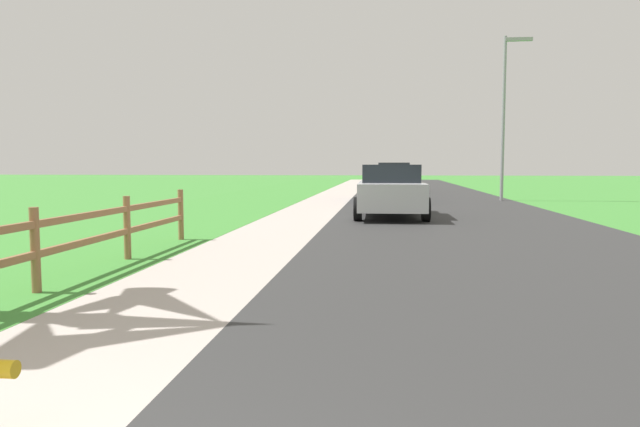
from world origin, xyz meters
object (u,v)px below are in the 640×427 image
at_px(parked_car_blue, 388,183).
at_px(street_lamp, 506,105).
at_px(parked_car_beige, 394,177).
at_px(parked_suv_silver, 391,190).

relative_size(parked_car_blue, street_lamp, 0.70).
bearing_deg(parked_car_blue, parked_car_beige, 87.28).
relative_size(parked_car_beige, street_lamp, 0.67).
xyz_separation_m(parked_suv_silver, street_lamp, (4.91, 8.32, 3.29)).
bearing_deg(parked_suv_silver, parked_car_beige, 88.73).
distance_m(parked_car_blue, street_lamp, 5.97).
xyz_separation_m(parked_suv_silver, parked_car_beige, (0.34, 15.51, 0.05)).
xyz_separation_m(parked_car_beige, street_lamp, (4.56, -7.18, 3.24)).
height_order(parked_suv_silver, street_lamp, street_lamp).
xyz_separation_m(parked_car_blue, parked_car_beige, (0.36, 7.62, 0.10)).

